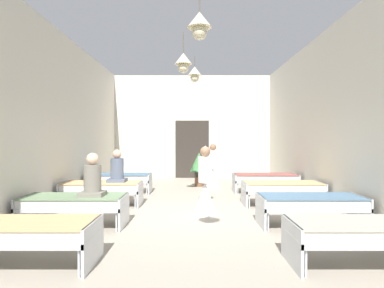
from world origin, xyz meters
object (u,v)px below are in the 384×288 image
at_px(bed_right_row_1, 310,203).
at_px(nurse_near_aisle, 213,173).
at_px(bed_left_row_3, 119,178).
at_px(potted_plant, 199,164).
at_px(bed_right_row_0, 364,232).
at_px(bed_left_row_2, 102,188).
at_px(bed_left_row_1, 74,203).
at_px(patient_seated_secondary, 92,180).
at_px(bed_left_row_0, 20,232).
at_px(patient_seated_primary, 117,170).
at_px(bed_right_row_2, 282,188).
at_px(nurse_mid_aisle, 205,190).
at_px(bed_right_row_3, 265,178).

bearing_deg(bed_right_row_1, nurse_near_aisle, 108.41).
relative_size(bed_left_row_3, potted_plant, 1.62).
xyz_separation_m(bed_right_row_0, bed_left_row_2, (-4.41, 3.80, 0.00)).
relative_size(bed_left_row_1, patient_seated_secondary, 2.38).
relative_size(bed_left_row_3, nurse_near_aisle, 1.28).
distance_m(bed_left_row_1, bed_left_row_3, 3.80).
relative_size(bed_left_row_0, bed_right_row_1, 1.00).
xyz_separation_m(bed_left_row_3, patient_seated_secondary, (0.35, -3.82, 0.43)).
bearing_deg(patient_seated_secondary, bed_left_row_2, 100.33).
relative_size(bed_left_row_1, bed_left_row_3, 1.00).
bearing_deg(bed_left_row_1, patient_seated_primary, 79.91).
bearing_deg(patient_seated_primary, potted_plant, 56.70).
distance_m(bed_right_row_2, patient_seated_secondary, 4.51).
xyz_separation_m(nurse_near_aisle, patient_seated_secondary, (-2.53, -4.60, 0.34)).
bearing_deg(bed_left_row_0, patient_seated_secondary, 79.46).
distance_m(bed_right_row_1, patient_seated_secondary, 4.08).
bearing_deg(nurse_near_aisle, bed_right_row_1, 86.33).
height_order(bed_left_row_0, nurse_near_aisle, nurse_near_aisle).
xyz_separation_m(nurse_mid_aisle, potted_plant, (-0.04, 4.21, 0.25)).
distance_m(bed_left_row_0, bed_right_row_1, 4.80).
distance_m(bed_left_row_0, patient_seated_primary, 3.91).
xyz_separation_m(bed_right_row_0, potted_plant, (-1.97, 7.05, 0.34)).
bearing_deg(bed_right_row_0, nurse_near_aisle, 103.23).
bearing_deg(bed_right_row_2, nurse_mid_aisle, -153.39).
bearing_deg(bed_right_row_0, bed_right_row_3, 90.00).
bearing_deg(bed_right_row_0, patient_seated_secondary, 155.13).
xyz_separation_m(bed_left_row_1, bed_left_row_2, (0.00, 1.90, 0.00)).
bearing_deg(bed_right_row_1, bed_right_row_2, 90.00).
relative_size(bed_left_row_1, potted_plant, 1.62).
distance_m(bed_left_row_2, patient_seated_secondary, 2.00).
bearing_deg(bed_right_row_3, bed_left_row_3, 180.00).
bearing_deg(potted_plant, bed_right_row_1, -69.11).
height_order(bed_right_row_0, nurse_near_aisle, nurse_near_aisle).
height_order(patient_seated_primary, patient_seated_secondary, same).
bearing_deg(patient_seated_primary, bed_right_row_2, -0.95).
bearing_deg(patient_seated_secondary, potted_plant, 67.97).
relative_size(bed_left_row_2, potted_plant, 1.62).
height_order(nurse_mid_aisle, patient_seated_primary, nurse_mid_aisle).
relative_size(bed_left_row_0, potted_plant, 1.62).
height_order(bed_left_row_1, potted_plant, potted_plant).
distance_m(bed_right_row_3, patient_seated_primary, 4.47).
height_order(bed_left_row_2, patient_seated_primary, patient_seated_primary).
bearing_deg(patient_seated_primary, nurse_mid_aisle, -25.76).
bearing_deg(potted_plant, patient_seated_secondary, -112.03).
height_order(bed_left_row_1, bed_left_row_2, same).
bearing_deg(bed_left_row_1, bed_right_row_1, 0.00).
distance_m(bed_right_row_1, potted_plant, 5.52).
xyz_separation_m(nurse_mid_aisle, patient_seated_primary, (-2.13, 1.03, 0.34)).
bearing_deg(bed_left_row_2, bed_right_row_1, -23.32).
bearing_deg(nurse_near_aisle, bed_right_row_0, 81.16).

